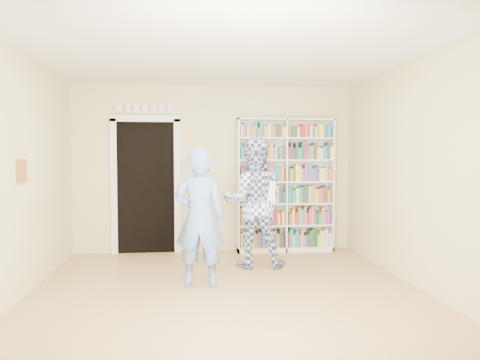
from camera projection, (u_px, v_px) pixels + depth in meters
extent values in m
plane|color=#AC8453|center=(228.00, 296.00, 5.20)|extent=(5.00, 5.00, 0.00)
plane|color=white|center=(228.00, 51.00, 5.06)|extent=(5.00, 5.00, 0.00)
plane|color=beige|center=(214.00, 169.00, 7.61)|extent=(4.50, 0.00, 4.50)
plane|color=beige|center=(13.00, 176.00, 4.87)|extent=(0.00, 5.00, 5.00)
plane|color=beige|center=(422.00, 174.00, 5.38)|extent=(0.00, 5.00, 5.00)
cube|color=white|center=(285.00, 185.00, 7.59)|extent=(1.57, 0.29, 2.16)
cube|color=white|center=(285.00, 185.00, 7.59)|extent=(0.02, 0.29, 2.16)
cube|color=black|center=(146.00, 188.00, 7.48)|extent=(0.90, 0.03, 2.10)
cube|color=white|center=(114.00, 188.00, 7.41)|extent=(0.10, 0.06, 2.20)
cube|color=white|center=(177.00, 187.00, 7.53)|extent=(0.10, 0.06, 2.20)
cube|color=white|center=(145.00, 119.00, 7.41)|extent=(1.10, 0.06, 0.10)
cube|color=white|center=(145.00, 112.00, 7.40)|extent=(1.10, 0.08, 0.02)
cube|color=brown|center=(22.00, 171.00, 5.07)|extent=(0.03, 0.25, 0.25)
imported|color=#618AD8|center=(200.00, 218.00, 5.55)|extent=(0.66, 0.50, 1.64)
imported|color=navy|center=(254.00, 202.00, 6.55)|extent=(0.96, 0.79, 1.81)
cube|color=white|center=(267.00, 192.00, 6.36)|extent=(0.22, 0.02, 0.31)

